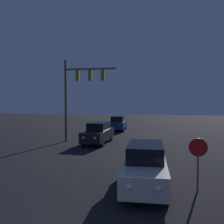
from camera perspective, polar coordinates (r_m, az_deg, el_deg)
car_near at (r=10.21m, az=7.63°, el=-12.02°), size 1.80×4.75×1.71m
car_mid at (r=20.36m, az=-3.17°, el=-4.74°), size 1.78×4.74×1.71m
car_far at (r=29.18m, az=1.41°, el=-2.56°), size 1.84×4.76×1.71m
traffic_signal_mast at (r=21.14m, az=-7.55°, el=5.91°), size 4.42×0.30×6.93m
stop_sign at (r=10.12m, az=19.07°, el=-9.15°), size 0.70×0.07×2.02m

